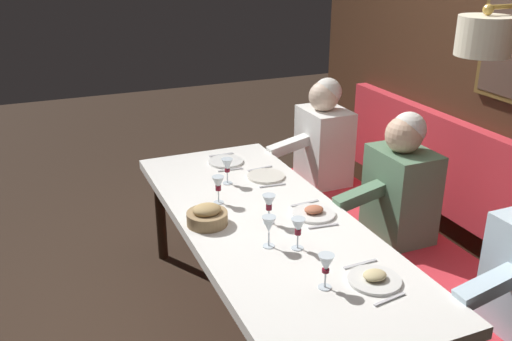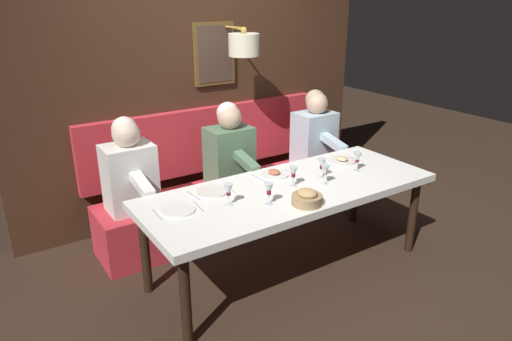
{
  "view_description": "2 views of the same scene",
  "coord_description": "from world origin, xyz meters",
  "views": [
    {
      "loc": [
        -1.13,
        -2.49,
        2.15
      ],
      "look_at": [
        0.05,
        0.28,
        0.92
      ],
      "focal_mm": 39.65,
      "sensor_mm": 36.0,
      "label": 1
    },
    {
      "loc": [
        -2.63,
        2.04,
        2.15
      ],
      "look_at": [
        0.05,
        0.28,
        0.92
      ],
      "focal_mm": 32.71,
      "sensor_mm": 36.0,
      "label": 2
    }
  ],
  "objects": [
    {
      "name": "ground_plane",
      "position": [
        0.0,
        0.0,
        0.0
      ],
      "size": [
        12.0,
        12.0,
        0.0
      ],
      "primitive_type": "plane",
      "color": "#332319"
    },
    {
      "name": "dining_table",
      "position": [
        0.0,
        0.0,
        0.67
      ],
      "size": [
        0.9,
        2.35,
        0.74
      ],
      "color": "white",
      "rests_on": "ground_plane"
    },
    {
      "name": "banquette_bench",
      "position": [
        0.89,
        0.0,
        0.23
      ],
      "size": [
        0.52,
        2.55,
        0.45
      ],
      "primitive_type": "cube",
      "color": "red",
      "rests_on": "ground_plane"
    },
    {
      "name": "back_wall_panel",
      "position": [
        1.46,
        -0.0,
        1.37
      ],
      "size": [
        0.59,
        3.75,
        2.9
      ],
      "color": "#422819",
      "rests_on": "ground_plane"
    },
    {
      "name": "diner_nearest",
      "position": [
        0.88,
        -0.99,
        0.82
      ],
      "size": [
        0.6,
        0.4,
        0.79
      ],
      "color": "silver",
      "rests_on": "banquette_bench"
    },
    {
      "name": "diner_near",
      "position": [
        0.88,
        0.03,
        0.82
      ],
      "size": [
        0.6,
        0.4,
        0.79
      ],
      "color": "#567A5B",
      "rests_on": "banquette_bench"
    },
    {
      "name": "diner_middle",
      "position": [
        0.88,
        0.97,
        0.82
      ],
      "size": [
        0.6,
        0.4,
        0.79
      ],
      "color": "white",
      "rests_on": "banquette_bench"
    },
    {
      "name": "place_setting_0",
      "position": [
        0.24,
        0.56,
        0.75
      ],
      "size": [
        0.24,
        0.32,
        0.01
      ],
      "color": "silver",
      "rests_on": "dining_table"
    },
    {
      "name": "place_setting_1",
      "position": [
        0.26,
        -0.03,
        0.75
      ],
      "size": [
        0.24,
        0.32,
        0.05
      ],
      "color": "white",
      "rests_on": "dining_table"
    },
    {
      "name": "place_setting_2",
      "position": [
        0.2,
        -0.72,
        0.75
      ],
      "size": [
        0.24,
        0.32,
        0.05
      ],
      "color": "silver",
      "rests_on": "dining_table"
    },
    {
      "name": "place_setting_3",
      "position": [
        0.09,
        0.9,
        0.75
      ],
      "size": [
        0.24,
        0.31,
        0.01
      ],
      "color": "white",
      "rests_on": "dining_table"
    },
    {
      "name": "wine_glass_0",
      "position": [
        -0.01,
        -0.02,
        0.86
      ],
      "size": [
        0.07,
        0.07,
        0.16
      ],
      "color": "silver",
      "rests_on": "dining_table"
    },
    {
      "name": "wine_glass_1",
      "position": [
        0.01,
        -0.33,
        0.86
      ],
      "size": [
        0.07,
        0.07,
        0.16
      ],
      "color": "silver",
      "rests_on": "dining_table"
    },
    {
      "name": "wine_glass_2",
      "position": [
        -0.03,
        0.56,
        0.86
      ],
      "size": [
        0.07,
        0.07,
        0.16
      ],
      "color": "silver",
      "rests_on": "dining_table"
    },
    {
      "name": "wine_glass_3",
      "position": [
        -0.17,
        0.32,
        0.86
      ],
      "size": [
        0.07,
        0.07,
        0.16
      ],
      "color": "silver",
      "rests_on": "dining_table"
    },
    {
      "name": "wine_glass_4",
      "position": [
        -0.11,
        -0.25,
        0.86
      ],
      "size": [
        0.07,
        0.07,
        0.16
      ],
      "color": "silver",
      "rests_on": "dining_table"
    },
    {
      "name": "wine_glass_5",
      "position": [
        -0.03,
        -0.68,
        0.86
      ],
      "size": [
        0.07,
        0.07,
        0.16
      ],
      "color": "silver",
      "rests_on": "dining_table"
    },
    {
      "name": "bread_bowl",
      "position": [
        -0.31,
        0.09,
        0.79
      ],
      "size": [
        0.22,
        0.22,
        0.12
      ],
      "color": "#9E7F56",
      "rests_on": "dining_table"
    }
  ]
}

